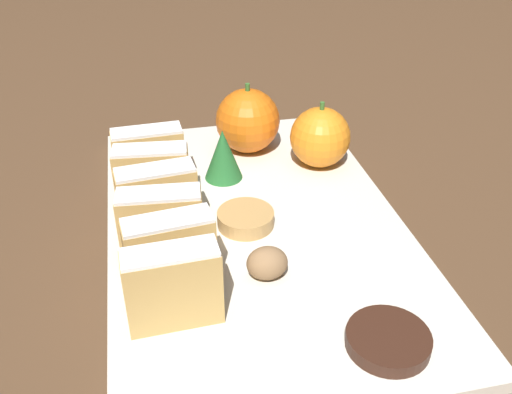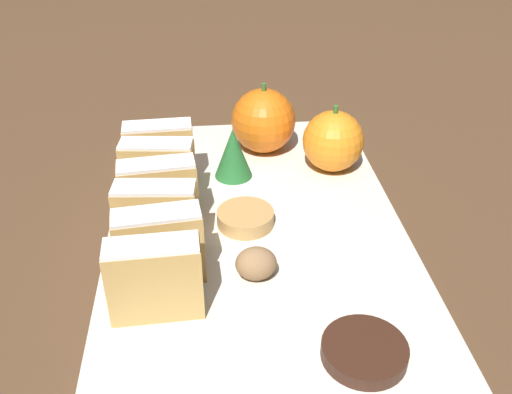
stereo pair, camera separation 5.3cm
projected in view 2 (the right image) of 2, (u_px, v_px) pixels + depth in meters
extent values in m
plane|color=#513823|center=(256.00, 234.00, 0.55)|extent=(6.00, 6.00, 0.00)
cube|color=silver|center=(256.00, 229.00, 0.55)|extent=(0.28, 0.44, 0.01)
cube|color=tan|center=(155.00, 281.00, 0.43)|extent=(0.07, 0.03, 0.06)
cube|color=white|center=(151.00, 245.00, 0.41)|extent=(0.07, 0.03, 0.00)
cube|color=tan|center=(160.00, 248.00, 0.46)|extent=(0.07, 0.03, 0.06)
cube|color=white|center=(156.00, 214.00, 0.44)|extent=(0.07, 0.03, 0.00)
cube|color=tan|center=(157.00, 220.00, 0.49)|extent=(0.07, 0.03, 0.06)
cube|color=white|center=(153.00, 187.00, 0.47)|extent=(0.07, 0.03, 0.00)
cube|color=tan|center=(159.00, 195.00, 0.52)|extent=(0.07, 0.03, 0.06)
cube|color=white|center=(156.00, 164.00, 0.51)|extent=(0.07, 0.03, 0.00)
cube|color=tan|center=(159.00, 174.00, 0.56)|extent=(0.07, 0.03, 0.06)
cube|color=white|center=(155.00, 144.00, 0.54)|extent=(0.07, 0.03, 0.00)
cube|color=tan|center=(160.00, 154.00, 0.59)|extent=(0.07, 0.03, 0.06)
cube|color=white|center=(157.00, 125.00, 0.57)|extent=(0.07, 0.03, 0.00)
sphere|color=orange|center=(333.00, 141.00, 0.61)|extent=(0.07, 0.07, 0.07)
cylinder|color=#38702D|center=(336.00, 110.00, 0.59)|extent=(0.01, 0.01, 0.01)
sphere|color=orange|center=(263.00, 121.00, 0.65)|extent=(0.07, 0.07, 0.07)
cylinder|color=#38702D|center=(264.00, 88.00, 0.63)|extent=(0.00, 0.01, 0.01)
ellipsoid|color=#8E6B47|center=(256.00, 263.00, 0.47)|extent=(0.03, 0.03, 0.03)
cylinder|color=#381E14|center=(364.00, 351.00, 0.40)|extent=(0.06, 0.06, 0.01)
cylinder|color=tan|center=(245.00, 215.00, 0.54)|extent=(0.05, 0.05, 0.01)
cone|color=#23662D|center=(233.00, 153.00, 0.60)|extent=(0.04, 0.04, 0.06)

